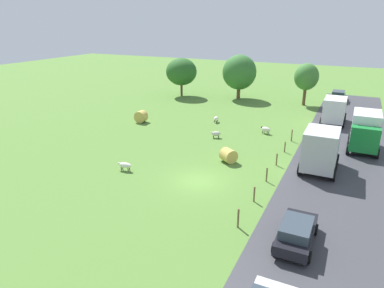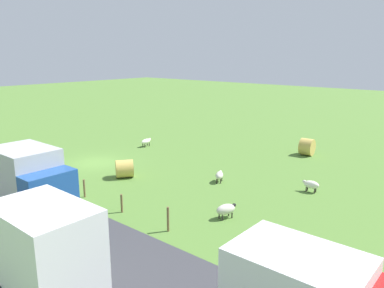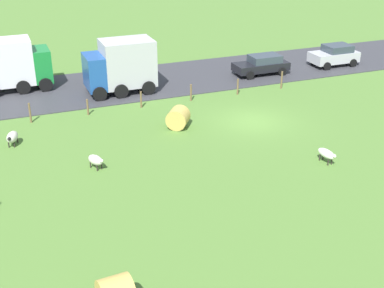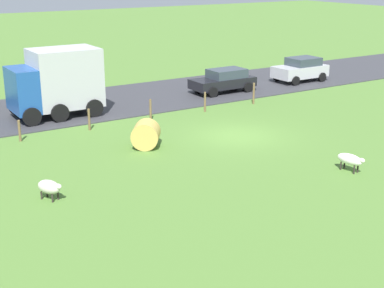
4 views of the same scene
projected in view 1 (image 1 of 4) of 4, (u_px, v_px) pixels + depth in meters
The scene contains 22 objects.
ground_plane at pixel (198, 181), 26.99m from camera, with size 160.00×160.00×0.00m, color #517A33.
road_strip at pixel (332, 209), 23.00m from camera, with size 8.00×80.00×0.06m, color #38383D.
sheep_0 at pixel (216, 134), 36.62m from camera, with size 1.11×0.87×0.72m.
sheep_1 at pixel (216, 119), 42.15m from camera, with size 0.58×1.08×0.73m.
sheep_2 at pixel (125, 165), 28.65m from camera, with size 1.29×0.59×0.72m.
sheep_3 at pixel (266, 129), 37.94m from camera, with size 1.26×0.89×0.77m.
hay_bale_0 at pixel (228, 156), 30.36m from camera, with size 1.24×1.24×1.18m, color tan.
hay_bale_1 at pixel (141, 117), 42.10m from camera, with size 1.43×1.43×1.03m, color tan.
tree_0 at pixel (181, 72), 55.45m from camera, with size 4.95×4.95×6.13m.
tree_1 at pixel (306, 77), 49.32m from camera, with size 3.43×3.43×6.08m.
tree_2 at pixel (239, 72), 53.55m from camera, with size 5.24×5.24×6.84m.
fence_post_0 at pixel (238, 218), 20.78m from camera, with size 0.12×0.12×1.28m, color brown.
fence_post_1 at pixel (254, 194), 23.76m from camera, with size 0.12×0.12×1.13m, color brown.
fence_post_2 at pixel (267, 175), 26.72m from camera, with size 0.12×0.12×1.16m, color brown.
fence_post_3 at pixel (277, 159), 29.69m from camera, with size 0.12×0.12×1.11m, color brown.
fence_post_4 at pixel (285, 147), 32.66m from camera, with size 0.12×0.12×1.03m, color brown.
fence_post_5 at pixel (292, 135), 35.58m from camera, with size 0.12×0.12×1.26m, color brown.
truck_0 at pixel (365, 131), 32.72m from camera, with size 2.74×4.86×3.59m.
truck_1 at pixel (321, 149), 28.14m from camera, with size 2.85×4.73×3.63m.
truck_2 at pixel (335, 109), 41.17m from camera, with size 2.68×4.78×3.19m.
car_1 at pixel (338, 96), 52.85m from camera, with size 2.17×4.52×1.58m.
car_2 at pixel (296, 232), 19.08m from camera, with size 2.02×4.25×1.48m.
Camera 1 is at (10.07, -22.20, 11.95)m, focal length 32.22 mm.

